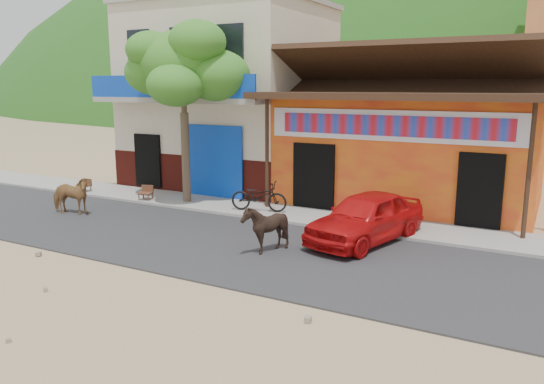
{
  "coord_description": "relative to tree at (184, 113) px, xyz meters",
  "views": [
    {
      "loc": [
        6.43,
        -8.33,
        4.0
      ],
      "look_at": [
        0.24,
        3.0,
        1.4
      ],
      "focal_mm": 35.0,
      "sensor_mm": 36.0,
      "label": 1
    }
  ],
  "objects": [
    {
      "name": "cafe_building",
      "position": [
        -0.9,
        4.2,
        0.38
      ],
      "size": [
        7.0,
        6.0,
        7.0
      ],
      "primitive_type": "cube",
      "color": "beige",
      "rests_on": "ground"
    },
    {
      "name": "tree",
      "position": [
        0.0,
        0.0,
        0.0
      ],
      "size": [
        3.0,
        3.0,
        6.0
      ],
      "primitive_type": null,
      "color": "#2D721E",
      "rests_on": "sidewalk"
    },
    {
      "name": "sidewalk",
      "position": [
        4.6,
        0.2,
        -3.06
      ],
      "size": [
        60.0,
        2.0,
        0.12
      ],
      "primitive_type": "cube",
      "color": "gray",
      "rests_on": "ground"
    },
    {
      "name": "road",
      "position": [
        4.6,
        -3.3,
        -3.1
      ],
      "size": [
        60.0,
        5.0,
        0.04
      ],
      "primitive_type": "cube",
      "color": "#28282B",
      "rests_on": "ground"
    },
    {
      "name": "cafe_chair_left",
      "position": [
        -4.4,
        -0.49,
        -2.57
      ],
      "size": [
        0.41,
        0.41,
        0.86
      ],
      "primitive_type": null,
      "rotation": [
        0.0,
        0.0,
        0.03
      ],
      "color": "#472F17",
      "rests_on": "sidewalk"
    },
    {
      "name": "hillside",
      "position": [
        4.6,
        64.2,
        8.88
      ],
      "size": [
        100.0,
        40.0,
        24.0
      ],
      "primitive_type": "ellipsoid",
      "color": "#194C14",
      "rests_on": "ground"
    },
    {
      "name": "red_car",
      "position": [
        6.83,
        -1.42,
        -2.43
      ],
      "size": [
        2.46,
        4.07,
        1.3
      ],
      "primitive_type": "imported",
      "rotation": [
        0.0,
        0.0,
        -0.26
      ],
      "color": "red",
      "rests_on": "road"
    },
    {
      "name": "dance_club",
      "position": [
        6.6,
        4.2,
        -1.32
      ],
      "size": [
        8.0,
        6.0,
        3.6
      ],
      "primitive_type": "cube",
      "color": "orange",
      "rests_on": "ground"
    },
    {
      "name": "cafe_chair_right",
      "position": [
        -1.4,
        -0.5,
        -2.54
      ],
      "size": [
        0.53,
        0.53,
        0.91
      ],
      "primitive_type": null,
      "rotation": [
        0.0,
        0.0,
        0.3
      ],
      "color": "#4A2918",
      "rests_on": "sidewalk"
    },
    {
      "name": "cow_dark",
      "position": [
        5.01,
        -3.44,
        -2.47
      ],
      "size": [
        1.41,
        1.35,
        1.21
      ],
      "primitive_type": "imported",
      "rotation": [
        0.0,
        0.0,
        -1.14
      ],
      "color": "black",
      "rests_on": "road"
    },
    {
      "name": "cow_tan",
      "position": [
        -2.24,
        -2.98,
        -2.48
      ],
      "size": [
        1.53,
        0.98,
        1.2
      ],
      "primitive_type": "imported",
      "rotation": [
        0.0,
        0.0,
        1.83
      ],
      "color": "olive",
      "rests_on": "road"
    },
    {
      "name": "ground",
      "position": [
        4.6,
        -5.8,
        -3.12
      ],
      "size": [
        120.0,
        120.0,
        0.0
      ],
      "primitive_type": "plane",
      "color": "#9E825B",
      "rests_on": "ground"
    },
    {
      "name": "scooter",
      "position": [
        2.88,
        -0.07,
        -2.53
      ],
      "size": [
        1.9,
        1.03,
        0.95
      ],
      "primitive_type": "imported",
      "rotation": [
        0.0,
        0.0,
        1.8
      ],
      "color": "black",
      "rests_on": "sidewalk"
    }
  ]
}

